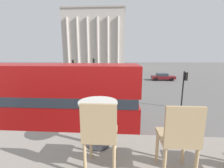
{
  "coord_description": "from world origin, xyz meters",
  "views": [
    {
      "loc": [
        1.08,
        -2.52,
        4.59
      ],
      "look_at": [
        -0.05,
        15.45,
        1.13
      ],
      "focal_mm": 24.0,
      "sensor_mm": 36.0,
      "label": 1
    }
  ],
  "objects_px": {
    "cafe_chair_0": "(100,133)",
    "pedestrian_yellow": "(92,89)",
    "traffic_light_near": "(184,84)",
    "cafe_chair_1": "(179,136)",
    "traffic_light_far": "(94,66)",
    "traffic_light_mid": "(73,69)",
    "cafe_dining_table": "(98,113)",
    "pedestrian_blue": "(99,71)",
    "double_decker_bus": "(35,100)",
    "pedestrian_red": "(50,85)",
    "plaza_building_left": "(96,40)",
    "car_maroon": "(163,77)"
  },
  "relations": [
    {
      "from": "traffic_light_near",
      "to": "cafe_chair_1",
      "type": "bearing_deg",
      "value": -112.66
    },
    {
      "from": "cafe_chair_1",
      "to": "traffic_light_mid",
      "type": "bearing_deg",
      "value": 107.4
    },
    {
      "from": "cafe_chair_0",
      "to": "plaza_building_left",
      "type": "bearing_deg",
      "value": 98.61
    },
    {
      "from": "traffic_light_far",
      "to": "pedestrian_blue",
      "type": "xyz_separation_m",
      "value": [
        -0.19,
        8.3,
        -1.69
      ]
    },
    {
      "from": "traffic_light_mid",
      "to": "pedestrian_yellow",
      "type": "distance_m",
      "value": 7.03
    },
    {
      "from": "cafe_dining_table",
      "to": "traffic_light_near",
      "type": "distance_m",
      "value": 12.39
    },
    {
      "from": "pedestrian_blue",
      "to": "plaza_building_left",
      "type": "bearing_deg",
      "value": 121.63
    },
    {
      "from": "traffic_light_near",
      "to": "pedestrian_red",
      "type": "distance_m",
      "value": 15.22
    },
    {
      "from": "cafe_dining_table",
      "to": "traffic_light_near",
      "type": "height_order",
      "value": "cafe_dining_table"
    },
    {
      "from": "cafe_dining_table",
      "to": "cafe_chair_1",
      "type": "distance_m",
      "value": 1.16
    },
    {
      "from": "cafe_chair_0",
      "to": "pedestrian_yellow",
      "type": "height_order",
      "value": "cafe_chair_0"
    },
    {
      "from": "pedestrian_red",
      "to": "double_decker_bus",
      "type": "bearing_deg",
      "value": -44.97
    },
    {
      "from": "cafe_chair_0",
      "to": "traffic_light_mid",
      "type": "bearing_deg",
      "value": 107.94
    },
    {
      "from": "plaza_building_left",
      "to": "cafe_chair_1",
      "type": "bearing_deg",
      "value": -79.52
    },
    {
      "from": "double_decker_bus",
      "to": "cafe_chair_1",
      "type": "height_order",
      "value": "double_decker_bus"
    },
    {
      "from": "traffic_light_near",
      "to": "traffic_light_mid",
      "type": "bearing_deg",
      "value": 146.44
    },
    {
      "from": "traffic_light_far",
      "to": "plaza_building_left",
      "type": "bearing_deg",
      "value": 98.86
    },
    {
      "from": "cafe_chair_0",
      "to": "traffic_light_far",
      "type": "height_order",
      "value": "traffic_light_far"
    },
    {
      "from": "traffic_light_far",
      "to": "car_maroon",
      "type": "distance_m",
      "value": 12.94
    },
    {
      "from": "double_decker_bus",
      "to": "traffic_light_mid",
      "type": "relative_size",
      "value": 2.62
    },
    {
      "from": "pedestrian_red",
      "to": "car_maroon",
      "type": "bearing_deg",
      "value": 53.98
    },
    {
      "from": "traffic_light_near",
      "to": "traffic_light_far",
      "type": "bearing_deg",
      "value": 127.01
    },
    {
      "from": "cafe_dining_table",
      "to": "cafe_chair_1",
      "type": "relative_size",
      "value": 0.8
    },
    {
      "from": "traffic_light_near",
      "to": "traffic_light_far",
      "type": "xyz_separation_m",
      "value": [
        -10.44,
        13.84,
        0.5
      ]
    },
    {
      "from": "cafe_dining_table",
      "to": "plaza_building_left",
      "type": "height_order",
      "value": "plaza_building_left"
    },
    {
      "from": "double_decker_bus",
      "to": "pedestrian_yellow",
      "type": "xyz_separation_m",
      "value": [
        1.28,
        8.41,
        -1.32
      ]
    },
    {
      "from": "traffic_light_near",
      "to": "pedestrian_red",
      "type": "height_order",
      "value": "traffic_light_near"
    },
    {
      "from": "plaza_building_left",
      "to": "pedestrian_yellow",
      "type": "xyz_separation_m",
      "value": [
        7.18,
        -45.39,
        -9.62
      ]
    },
    {
      "from": "traffic_light_mid",
      "to": "car_maroon",
      "type": "distance_m",
      "value": 16.36
    },
    {
      "from": "traffic_light_near",
      "to": "car_maroon",
      "type": "relative_size",
      "value": 0.78
    },
    {
      "from": "cafe_chair_0",
      "to": "traffic_light_mid",
      "type": "xyz_separation_m",
      "value": [
        -6.75,
        19.63,
        -1.07
      ]
    },
    {
      "from": "double_decker_bus",
      "to": "pedestrian_blue",
      "type": "bearing_deg",
      "value": 92.23
    },
    {
      "from": "traffic_light_mid",
      "to": "pedestrian_yellow",
      "type": "relative_size",
      "value": 2.29
    },
    {
      "from": "cafe_chair_1",
      "to": "traffic_light_near",
      "type": "relative_size",
      "value": 0.28
    },
    {
      "from": "plaza_building_left",
      "to": "traffic_light_far",
      "type": "bearing_deg",
      "value": -81.14
    },
    {
      "from": "traffic_light_mid",
      "to": "car_maroon",
      "type": "relative_size",
      "value": 0.96
    },
    {
      "from": "double_decker_bus",
      "to": "cafe_dining_table",
      "type": "xyz_separation_m",
      "value": [
        4.08,
        -5.01,
        1.38
      ]
    },
    {
      "from": "traffic_light_far",
      "to": "pedestrian_yellow",
      "type": "bearing_deg",
      "value": -80.64
    },
    {
      "from": "double_decker_bus",
      "to": "pedestrian_blue",
      "type": "relative_size",
      "value": 6.27
    },
    {
      "from": "cafe_dining_table",
      "to": "pedestrian_red",
      "type": "bearing_deg",
      "value": 118.54
    },
    {
      "from": "traffic_light_far",
      "to": "pedestrian_blue",
      "type": "bearing_deg",
      "value": 91.35
    },
    {
      "from": "traffic_light_mid",
      "to": "car_maroon",
      "type": "xyz_separation_m",
      "value": [
        14.71,
        6.92,
        -1.91
      ]
    },
    {
      "from": "pedestrian_yellow",
      "to": "cafe_dining_table",
      "type": "bearing_deg",
      "value": -173.5
    },
    {
      "from": "cafe_chair_0",
      "to": "pedestrian_yellow",
      "type": "relative_size",
      "value": 0.52
    },
    {
      "from": "double_decker_bus",
      "to": "pedestrian_red",
      "type": "relative_size",
      "value": 6.37
    },
    {
      "from": "cafe_dining_table",
      "to": "cafe_chair_1",
      "type": "height_order",
      "value": "cafe_chair_1"
    },
    {
      "from": "cafe_dining_table",
      "to": "traffic_light_near",
      "type": "bearing_deg",
      "value": 61.96
    },
    {
      "from": "double_decker_bus",
      "to": "pedestrian_red",
      "type": "xyz_separation_m",
      "value": [
        -4.49,
        10.75,
        -1.38
      ]
    },
    {
      "from": "double_decker_bus",
      "to": "car_maroon",
      "type": "relative_size",
      "value": 2.51
    },
    {
      "from": "traffic_light_near",
      "to": "car_maroon",
      "type": "height_order",
      "value": "traffic_light_near"
    }
  ]
}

